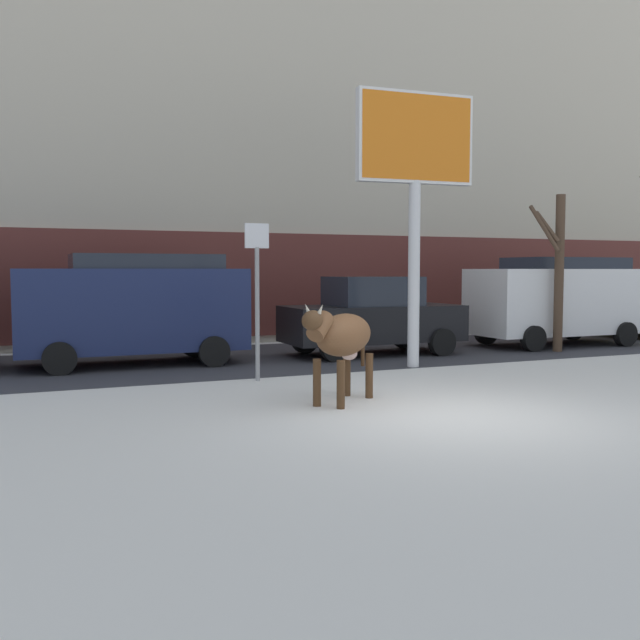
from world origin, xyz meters
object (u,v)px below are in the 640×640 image
object	(u,v)px
pedestrian_near_billboard	(309,309)
street_sign	(257,288)
billboard	(415,155)
car_navy_van	(133,306)
car_white_van	(556,298)
car_black_sedan	(372,316)
bare_tree_left_lot	(557,268)
cow_brown	(342,337)

from	to	relation	value
pedestrian_near_billboard	street_sign	bearing A→B (deg)	-119.66
billboard	car_navy_van	bearing A→B (deg)	153.63
billboard	car_white_van	distance (m)	6.77
car_navy_van	billboard	bearing A→B (deg)	-26.37
car_black_sedan	pedestrian_near_billboard	bearing A→B (deg)	90.93
bare_tree_left_lot	cow_brown	bearing A→B (deg)	-152.66
billboard	cow_brown	bearing A→B (deg)	-135.53
billboard	bare_tree_left_lot	xyz separation A→B (m)	(4.61, 0.98, -2.27)
cow_brown	billboard	xyz separation A→B (m)	(3.02, 2.96, 3.32)
car_navy_van	car_white_van	world-z (taller)	same
cow_brown	car_black_sedan	xyz separation A→B (m)	(3.24, 5.20, -0.09)
pedestrian_near_billboard	bare_tree_left_lot	world-z (taller)	bare_tree_left_lot
billboard	bare_tree_left_lot	world-z (taller)	billboard
car_navy_van	street_sign	xyz separation A→B (m)	(1.71, -3.06, 0.43)
car_black_sedan	street_sign	world-z (taller)	street_sign
car_black_sedan	pedestrian_near_billboard	xyz separation A→B (m)	(-0.06, 3.75, -0.03)
car_white_van	car_black_sedan	bearing A→B (deg)	178.96
billboard	car_black_sedan	bearing A→B (deg)	84.48
car_white_van	street_sign	xyz separation A→B (m)	(-9.16, -2.60, 0.43)
cow_brown	car_white_van	xyz separation A→B (m)	(8.66, 5.10, 0.25)
cow_brown	bare_tree_left_lot	xyz separation A→B (m)	(7.63, 3.95, 1.05)
bare_tree_left_lot	billboard	bearing A→B (deg)	-167.97
street_sign	pedestrian_near_billboard	bearing A→B (deg)	60.34
billboard	pedestrian_near_billboard	bearing A→B (deg)	88.51
cow_brown	street_sign	world-z (taller)	street_sign
car_black_sedan	car_white_van	xyz separation A→B (m)	(5.42, -0.10, 0.33)
pedestrian_near_billboard	cow_brown	bearing A→B (deg)	-109.53
car_navy_van	street_sign	size ratio (longest dim) A/B	1.64
pedestrian_near_billboard	bare_tree_left_lot	xyz separation A→B (m)	(4.46, -5.01, 1.16)
bare_tree_left_lot	street_sign	bearing A→B (deg)	-169.91
cow_brown	car_navy_van	bearing A→B (deg)	111.69
car_navy_van	pedestrian_near_billboard	distance (m)	6.38
car_black_sedan	car_white_van	size ratio (longest dim) A/B	0.91
car_black_sedan	bare_tree_left_lot	size ratio (longest dim) A/B	1.11
billboard	car_white_van	world-z (taller)	billboard
billboard	car_black_sedan	xyz separation A→B (m)	(0.22, 2.24, -3.41)
car_navy_van	bare_tree_left_lot	xyz separation A→B (m)	(9.84, -1.61, 0.80)
car_white_van	street_sign	world-z (taller)	street_sign
car_black_sedan	street_sign	size ratio (longest dim) A/B	1.49
bare_tree_left_lot	street_sign	world-z (taller)	bare_tree_left_lot
car_navy_van	bare_tree_left_lot	world-z (taller)	bare_tree_left_lot
car_black_sedan	bare_tree_left_lot	world-z (taller)	bare_tree_left_lot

